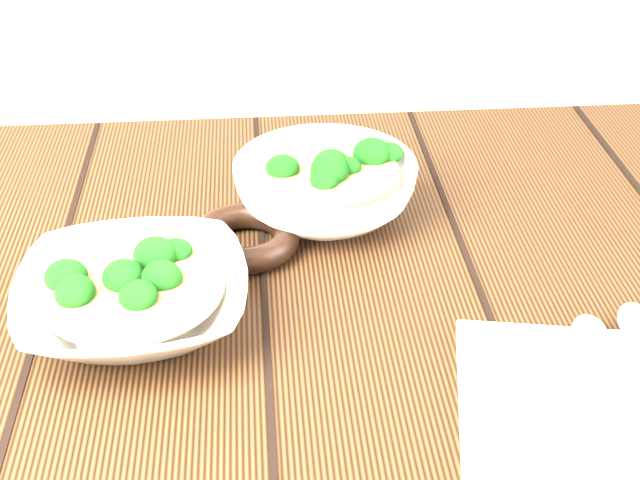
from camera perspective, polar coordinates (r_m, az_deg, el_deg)
table at (r=0.89m, az=-1.95°, el=-10.25°), size 1.20×0.80×0.75m
soup_bowl_front at (r=0.79m, az=-11.87°, el=-3.66°), size 0.21×0.21×0.06m
soup_bowl_back at (r=0.93m, az=0.32°, el=3.41°), size 0.22×0.22×0.07m
trivet at (r=0.88m, az=-4.85°, el=0.15°), size 0.14×0.14×0.03m
napkin at (r=0.73m, az=18.43°, el=-10.56°), size 0.27×0.24×0.01m
spoon_left at (r=0.76m, az=17.18°, el=-7.64°), size 0.07×0.20×0.01m
spoon_right at (r=0.78m, az=19.78°, el=-6.68°), size 0.08×0.19×0.01m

